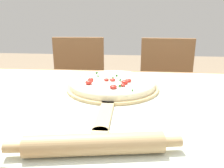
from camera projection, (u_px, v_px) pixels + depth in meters
dining_table at (112, 123)px, 0.95m from camera, size 1.49×0.95×0.75m
towel_cloth at (112, 100)px, 0.92m from camera, size 1.41×0.87×0.00m
pizza_peel at (112, 89)px, 1.02m from camera, size 0.40×0.63×0.01m
pizza at (113, 83)px, 1.04m from camera, size 0.37×0.37×0.04m
rolling_pin at (95, 144)px, 0.56m from camera, size 0.42×0.10×0.05m
chair_left at (78, 89)px, 1.78m from camera, size 0.43×0.43×0.89m
chair_right at (166, 92)px, 1.72m from camera, size 0.41×0.41×0.89m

